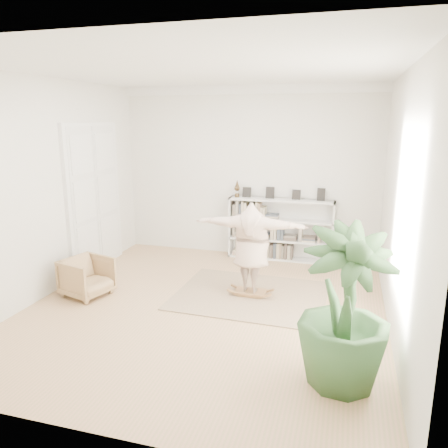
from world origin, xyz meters
name	(u,v)px	position (x,y,z in m)	size (l,w,h in m)	color
floor	(205,308)	(0.00, 0.00, 0.00)	(6.00, 6.00, 0.00)	tan
room_shell	(249,89)	(0.00, 2.94, 3.51)	(6.00, 6.00, 6.00)	silver
doors	(95,199)	(-2.70, 1.30, 1.40)	(0.09, 1.78, 2.92)	white
bookshelf	(280,230)	(0.74, 2.82, 0.64)	(2.20, 0.35, 1.64)	silver
armchair	(87,277)	(-2.09, -0.05, 0.33)	(0.70, 0.72, 0.66)	tan
rug	(250,295)	(0.58, 0.68, 0.01)	(2.50, 2.00, 0.02)	tan
rocker_board	(250,292)	(0.58, 0.68, 0.07)	(0.53, 0.33, 0.11)	olive
person	(251,245)	(0.58, 0.68, 0.89)	(1.87, 0.51, 1.52)	#CBAC98
houseplant	(345,308)	(2.11, -1.50, 0.92)	(1.03, 1.03, 1.84)	#30562B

